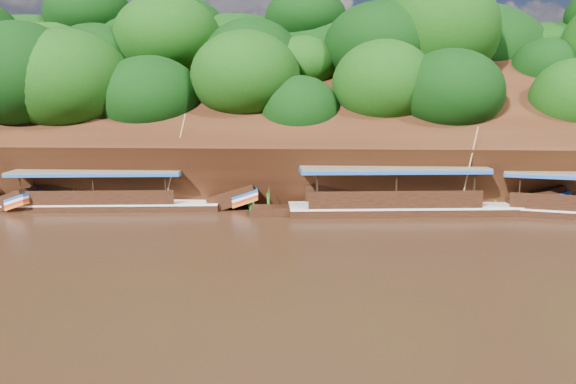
% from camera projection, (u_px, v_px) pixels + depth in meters
% --- Properties ---
extents(ground, '(160.00, 160.00, 0.00)m').
position_uv_depth(ground, '(393.00, 253.00, 24.00)').
color(ground, black).
rests_on(ground, ground).
extents(riverbank, '(120.00, 30.06, 19.40)m').
position_uv_depth(riverbank, '(361.00, 156.00, 46.06)').
color(riverbank, black).
rests_on(riverbank, ground).
extents(boat_1, '(16.02, 3.98, 5.54)m').
position_uv_depth(boat_1, '(420.00, 203.00, 32.20)').
color(boat_1, black).
rests_on(boat_1, ground).
extents(boat_2, '(15.17, 3.56, 6.09)m').
position_uv_depth(boat_2, '(125.00, 200.00, 33.47)').
color(boat_2, black).
rests_on(boat_2, ground).
extents(reeds, '(50.53, 2.54, 1.99)m').
position_uv_depth(reeds, '(327.00, 195.00, 33.47)').
color(reeds, '#20721C').
rests_on(reeds, ground).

